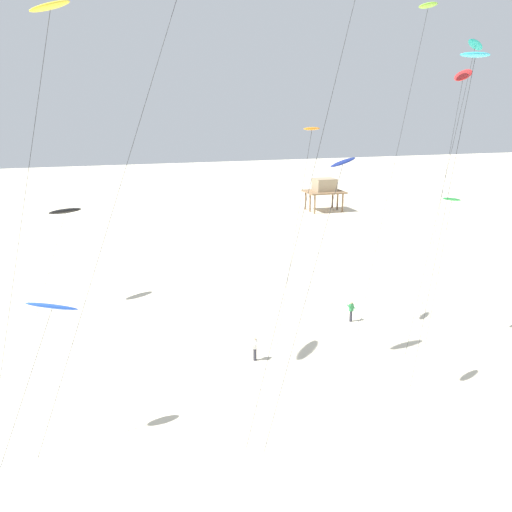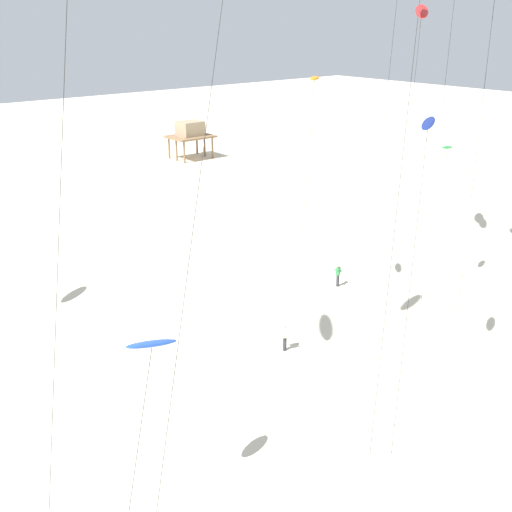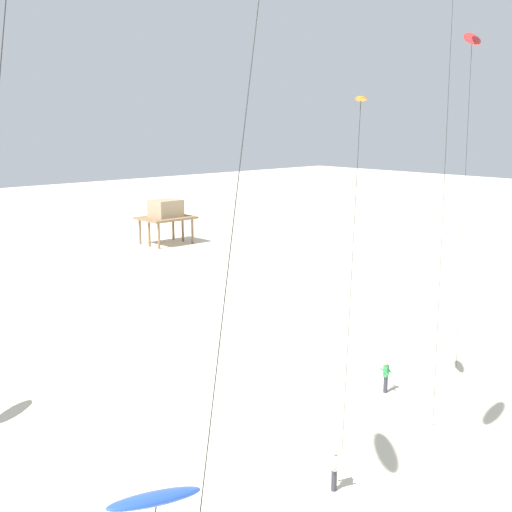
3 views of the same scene
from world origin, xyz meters
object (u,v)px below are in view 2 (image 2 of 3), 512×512
kite_navy (428,130)px  kite_flyer_middle (338,275)px  kite_blue (152,345)px  kite_flyer_nearest (285,337)px  kite_red (422,13)px  stilt_house (190,132)px  kite_green (447,150)px  kite_orange (314,83)px

kite_navy → kite_flyer_middle: size_ratio=8.34×
kite_blue → kite_navy: bearing=-2.8°
kite_flyer_nearest → kite_navy: bearing=-67.4°
kite_red → kite_flyer_nearest: size_ratio=11.54×
kite_blue → stilt_house: size_ratio=1.34×
kite_green → kite_blue: (-25.78, -5.38, -2.86)m
kite_flyer_middle → kite_red: bearing=10.3°
kite_orange → kite_flyer_middle: size_ratio=8.96×
kite_blue → kite_flyer_middle: (21.00, 10.04, -6.26)m
kite_navy → kite_flyer_middle: 17.67m
kite_red → kite_blue: 34.55m
kite_orange → kite_blue: 20.41m
kite_flyer_middle → stilt_house: 45.45m
kite_flyer_nearest → kite_orange: bearing=33.0°
kite_green → kite_flyer_nearest: (-13.91, 0.33, -9.12)m
kite_flyer_nearest → stilt_house: bearing=61.6°
kite_flyer_middle → stilt_house: (16.18, 42.38, 2.76)m
kite_flyer_middle → kite_orange: bearing=-165.0°
kite_green → kite_orange: kite_orange is taller
kite_green → kite_flyer_middle: kite_green is taller
kite_flyer_middle → stilt_house: stilt_house is taller
kite_flyer_nearest → kite_flyer_middle: 10.10m
kite_navy → kite_blue: kite_navy is taller
kite_orange → kite_blue: kite_orange is taller
kite_orange → kite_navy: bearing=-103.2°
stilt_house → kite_orange: bearing=-115.1°
kite_navy → kite_flyer_nearest: kite_navy is taller
kite_blue → kite_flyer_nearest: 14.59m
kite_green → kite_red: (4.68, 6.38, 8.44)m
kite_navy → kite_flyer_nearest: (-2.68, 6.43, -12.46)m
kite_red → kite_blue: bearing=-158.9°
kite_red → kite_blue: kite_red is taller
kite_green → kite_flyer_nearest: 16.63m
kite_orange → kite_blue: (-16.81, -8.92, -7.39)m
kite_orange → kite_red: (13.65, 2.84, 3.91)m
kite_navy → kite_flyer_nearest: 14.27m
kite_orange → kite_flyer_middle: (4.19, 1.12, -13.66)m
kite_green → kite_orange: 10.66m
kite_navy → kite_orange: bearing=76.8°
kite_flyer_nearest → kite_blue: bearing=-154.3°
kite_navy → kite_green: bearing=28.5°
kite_red → kite_blue: size_ratio=2.49×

